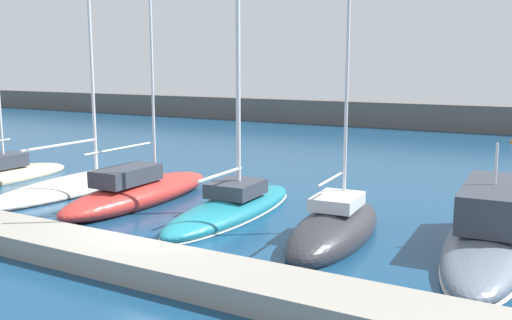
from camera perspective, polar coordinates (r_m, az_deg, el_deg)
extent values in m
plane|color=navy|center=(16.97, -9.58, -8.26)|extent=(120.00, 120.00, 0.00)
cube|color=gray|center=(15.43, -14.51, -9.13)|extent=(30.30, 1.82, 0.57)
cube|color=#5B5651|center=(48.44, 17.33, 4.16)|extent=(108.00, 2.10, 2.07)
ellipsoid|color=beige|center=(28.13, -24.00, -1.69)|extent=(2.16, 7.12, 0.96)
cube|color=#333842|center=(28.00, -24.10, -0.12)|extent=(1.24, 2.16, 0.60)
ellipsoid|color=silver|center=(25.33, -16.88, -2.40)|extent=(2.92, 9.94, 0.91)
ellipsoid|color=black|center=(25.34, -16.87, -2.59)|extent=(2.94, 10.04, 0.12)
cylinder|color=silver|center=(24.26, -18.94, 1.43)|extent=(0.21, 3.80, 0.09)
ellipsoid|color=#B72D28|center=(21.98, -11.44, -3.32)|extent=(2.32, 8.01, 1.08)
cylinder|color=silver|center=(20.86, -13.46, 1.12)|extent=(0.16, 3.40, 0.07)
cube|color=#333842|center=(21.27, -12.76, -1.50)|extent=(1.36, 2.65, 0.59)
ellipsoid|color=#19707F|center=(19.94, -2.41, -4.95)|extent=(2.42, 8.00, 0.89)
ellipsoid|color=silver|center=(19.98, -2.41, -5.36)|extent=(2.45, 8.08, 0.12)
cylinder|color=silver|center=(19.83, -1.83, 14.85)|extent=(0.16, 0.16, 12.76)
cylinder|color=silver|center=(19.03, -3.52, -1.44)|extent=(0.23, 2.72, 0.11)
cube|color=#333842|center=(20.04, -2.00, -2.84)|extent=(1.64, 1.99, 0.50)
ellipsoid|color=#2D2D33|center=(17.31, 7.85, -7.02)|extent=(2.51, 6.35, 1.35)
cylinder|color=silver|center=(17.47, 9.16, 12.27)|extent=(0.10, 0.10, 10.21)
cylinder|color=silver|center=(16.41, 7.41, -1.92)|extent=(0.23, 2.08, 0.07)
cube|color=silver|center=(17.27, 8.11, -4.09)|extent=(1.39, 1.85, 0.38)
ellipsoid|color=slate|center=(17.48, 22.22, -7.60)|extent=(2.77, 9.27, 1.00)
ellipsoid|color=silver|center=(17.53, 22.18, -8.19)|extent=(2.79, 9.36, 0.12)
cube|color=#333842|center=(17.78, 22.58, -3.91)|extent=(1.84, 4.38, 1.05)
cube|color=black|center=(18.57, 22.80, -2.88)|extent=(1.50, 1.15, 0.59)
cylinder|color=silver|center=(17.57, 22.81, -0.35)|extent=(0.08, 0.08, 1.19)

